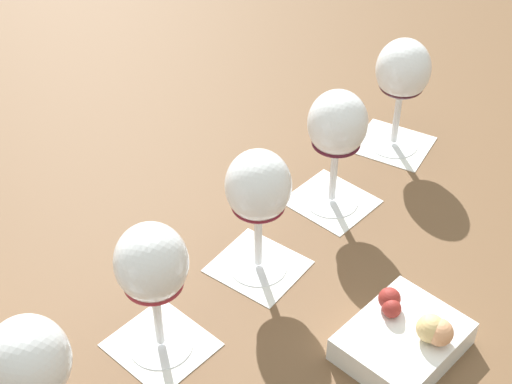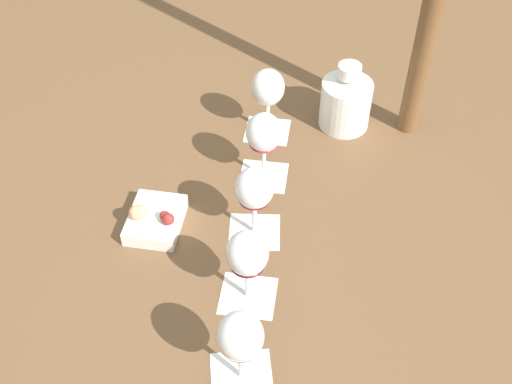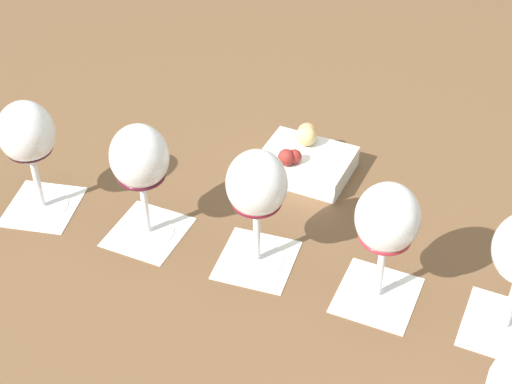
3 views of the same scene
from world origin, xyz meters
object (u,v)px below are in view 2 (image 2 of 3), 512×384
Objects in this scene: wine_glass_2 at (254,191)px; ceramic_vase at (346,100)px; wine_glass_0 at (268,91)px; wine_glass_1 at (264,136)px; wine_glass_4 at (240,340)px; wine_glass_3 at (247,257)px; snack_dish at (154,219)px.

wine_glass_2 reaches higher than ceramic_vase.
wine_glass_0 is 0.32m from wine_glass_2.
wine_glass_1 is 0.48m from wine_glass_4.
wine_glass_1 is at bearing 154.12° from wine_glass_2.
wine_glass_1 is 1.00× the size of wine_glass_3.
wine_glass_4 is at bearing -38.10° from ceramic_vase.
wine_glass_3 is at bearing -23.71° from wine_glass_0.
ceramic_vase is (-0.11, 0.24, -0.05)m from wine_glass_1.
wine_glass_2 is 1.02× the size of ceramic_vase.
wine_glass_2 is at bearing 67.02° from snack_dish.
wine_glass_4 reaches higher than snack_dish.
wine_glass_0 is 1.00× the size of wine_glass_2.
snack_dish is at bearing -70.60° from ceramic_vase.
wine_glass_2 is at bearing 157.63° from wine_glass_4.
wine_glass_0 is 0.19m from ceramic_vase.
wine_glass_2 is 0.16m from wine_glass_3.
wine_glass_3 is at bearing 158.01° from wine_glass_4.
wine_glass_2 is at bearing -24.19° from wine_glass_0.
wine_glass_0 is at bearing 123.28° from snack_dish.
wine_glass_3 is 0.28m from snack_dish.
snack_dish is (0.21, -0.32, -0.10)m from wine_glass_0.
wine_glass_0 is 0.64m from wine_glass_4.
wine_glass_1 and wine_glass_4 have the same top height.
wine_glass_1 is 1.03× the size of snack_dish.
wine_glass_0 reaches higher than ceramic_vase.
wine_glass_3 is 1.03× the size of snack_dish.
wine_glass_4 is at bearing -22.37° from wine_glass_2.
wine_glass_4 is at bearing -21.99° from wine_glass_3.
snack_dish is (0.07, -0.26, -0.10)m from wine_glass_1.
wine_glass_0 and wine_glass_3 have the same top height.
ceramic_vase is at bearing 141.90° from wine_glass_4.
wine_glass_0 is 0.15m from wine_glass_1.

